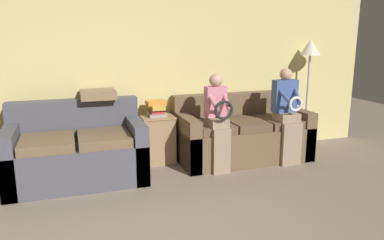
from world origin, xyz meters
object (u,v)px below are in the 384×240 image
couch_side (77,153)px  child_right_seated (287,112)px  side_shelf (157,139)px  book_stack (156,108)px  floor_lamp (310,57)px  throw_pillow (98,94)px  child_left_seated (218,118)px  couch_main (241,135)px

couch_side → child_right_seated: child_right_seated is taller
side_shelf → book_stack: book_stack is taller
couch_side → book_stack: 1.18m
floor_lamp → throw_pillow: (-3.13, -0.06, -0.40)m
couch_side → throw_pillow: size_ratio=3.65×
child_right_seated → side_shelf: (-1.66, 0.56, -0.36)m
child_left_seated → side_shelf: child_left_seated is taller
couch_main → child_right_seated: child_right_seated is taller
side_shelf → floor_lamp: size_ratio=0.39×
side_shelf → child_right_seated: bearing=-18.5°
child_left_seated → floor_lamp: 1.95m
couch_main → child_left_seated: size_ratio=1.46×
child_left_seated → throw_pillow: bearing=159.4°
book_stack → throw_pillow: 0.79m
couch_side → child_right_seated: 2.75m
couch_main → floor_lamp: size_ratio=1.10×
child_right_seated → book_stack: 1.76m
floor_lamp → child_right_seated: bearing=-140.5°
book_stack → floor_lamp: size_ratio=0.19×
child_left_seated → floor_lamp: bearing=19.1°
couch_main → book_stack: couch_main is taller
couch_main → throw_pillow: bearing=174.8°
throw_pillow → book_stack: bearing=2.3°
floor_lamp → couch_main: bearing=-169.0°
couch_main → floor_lamp: 1.63m
side_shelf → book_stack: 0.42m
book_stack → couch_side: bearing=-162.0°
book_stack → floor_lamp: 2.47m
child_left_seated → child_right_seated: bearing=0.3°
side_shelf → couch_main: bearing=-9.9°
child_left_seated → couch_side: bearing=172.7°
child_right_seated → couch_main: bearing=144.8°
couch_side → book_stack: couch_side is taller
throw_pillow → child_right_seated: bearing=-12.3°
child_right_seated → floor_lamp: 1.16m
side_shelf → book_stack: size_ratio=2.05×
couch_side → side_shelf: size_ratio=2.42×
child_left_seated → floor_lamp: size_ratio=0.75×
book_stack → floor_lamp: bearing=0.8°
book_stack → couch_main: bearing=-9.9°
couch_main → child_right_seated: size_ratio=1.42×
couch_main → side_shelf: bearing=170.1°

